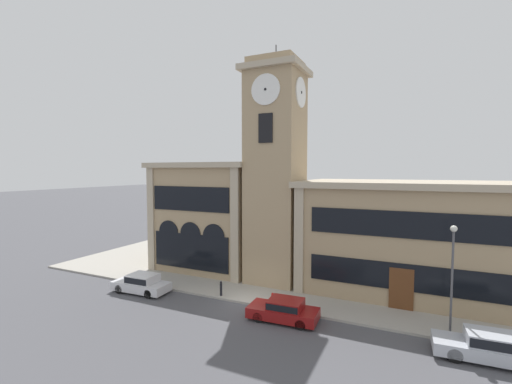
# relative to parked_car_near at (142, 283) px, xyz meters

# --- Properties ---
(ground_plane) EXTENTS (300.00, 300.00, 0.00)m
(ground_plane) POSITION_rel_parked_car_near_xyz_m (8.20, 1.22, -0.72)
(ground_plane) COLOR #4C4C51
(sidewalk_kerb) EXTENTS (42.07, 14.33, 0.15)m
(sidewalk_kerb) POSITION_rel_parked_car_near_xyz_m (8.20, 8.38, -0.65)
(sidewalk_kerb) COLOR #A39E93
(sidewalk_kerb) RESTS_ON ground_plane
(clock_tower) EXTENTS (4.76, 4.76, 19.17)m
(clock_tower) POSITION_rel_parked_car_near_xyz_m (8.21, 6.61, 8.32)
(clock_tower) COLOR tan
(clock_tower) RESTS_ON ground_plane
(town_hall_left_wing) EXTENTS (10.04, 9.66, 9.90)m
(town_hall_left_wing) POSITION_rel_parked_car_near_xyz_m (1.20, 9.03, 4.25)
(town_hall_left_wing) COLOR tan
(town_hall_left_wing) RESTS_ON ground_plane
(town_hall_right_wing) EXTENTS (15.40, 9.66, 8.39)m
(town_hall_right_wing) POSITION_rel_parked_car_near_xyz_m (17.89, 9.04, 3.50)
(town_hall_right_wing) COLOR tan
(town_hall_right_wing) RESTS_ON ground_plane
(parked_car_near) EXTENTS (4.47, 2.04, 1.39)m
(parked_car_near) POSITION_rel_parked_car_near_xyz_m (0.00, 0.00, 0.00)
(parked_car_near) COLOR silver
(parked_car_near) RESTS_ON ground_plane
(parked_car_mid) EXTENTS (4.36, 2.07, 1.32)m
(parked_car_mid) POSITION_rel_parked_car_near_xyz_m (11.44, -0.00, -0.03)
(parked_car_mid) COLOR maroon
(parked_car_mid) RESTS_ON ground_plane
(parked_car_far) EXTENTS (4.95, 1.96, 1.41)m
(parked_car_far) POSITION_rel_parked_car_near_xyz_m (22.04, 0.00, 0.02)
(parked_car_far) COLOR #B2B7C1
(parked_car_far) RESTS_ON ground_plane
(street_lamp) EXTENTS (0.36, 0.36, 6.11)m
(street_lamp) POSITION_rel_parked_car_near_xyz_m (20.49, 1.82, 3.40)
(street_lamp) COLOR #4C4C51
(street_lamp) RESTS_ON sidewalk_kerb
(bollard) EXTENTS (0.18, 0.18, 1.06)m
(bollard) POSITION_rel_parked_car_near_xyz_m (5.99, 1.62, -0.06)
(bollard) COLOR black
(bollard) RESTS_ON sidewalk_kerb
(fire_hydrant) EXTENTS (0.22, 0.22, 0.87)m
(fire_hydrant) POSITION_rel_parked_car_near_xyz_m (10.06, 1.54, -0.15)
(fire_hydrant) COLOR red
(fire_hydrant) RESTS_ON sidewalk_kerb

